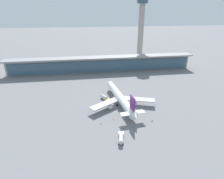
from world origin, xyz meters
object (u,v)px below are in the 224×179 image
object	(u,v)px
service_truck_near_nose_white	(121,138)
safety_cone_delta	(152,121)
service_truck_mid_apron_yellow	(105,98)
safety_cone_bravo	(100,124)
service_truck_under_wing_yellow	(145,100)
airliner_on_stand	(120,98)
safety_cone_charlie	(153,121)
control_tower	(141,25)
safety_cone_alpha	(113,120)

from	to	relation	value
service_truck_near_nose_white	safety_cone_delta	distance (m)	24.40
service_truck_mid_apron_yellow	safety_cone_bravo	size ratio (longest dim) A/B	12.29
service_truck_under_wing_yellow	airliner_on_stand	bearing A→B (deg)	-171.07
airliner_on_stand	service_truck_under_wing_yellow	xyz separation A→B (m)	(17.60, 2.77, -3.88)
safety_cone_charlie	control_tower	bearing A→B (deg)	76.71
safety_cone_alpha	safety_cone_bravo	size ratio (longest dim) A/B	1.00
safety_cone_charlie	safety_cone_alpha	bearing A→B (deg)	167.99
service_truck_mid_apron_yellow	safety_cone_alpha	distance (m)	26.10
service_truck_near_nose_white	safety_cone_charlie	size ratio (longest dim) A/B	12.69
service_truck_mid_apron_yellow	safety_cone_bravo	bearing A→B (deg)	-101.76
service_truck_near_nose_white	safety_cone_alpha	bearing A→B (deg)	92.34
airliner_on_stand	service_truck_mid_apron_yellow	distance (m)	12.80
safety_cone_bravo	safety_cone_alpha	bearing A→B (deg)	21.44
safety_cone_alpha	service_truck_under_wing_yellow	bearing A→B (deg)	38.99
safety_cone_delta	control_tower	bearing A→B (deg)	76.42
service_truck_mid_apron_yellow	safety_cone_charlie	world-z (taller)	service_truck_mid_apron_yellow
safety_cone_alpha	safety_cone_delta	bearing A→B (deg)	-12.62
control_tower	safety_cone_alpha	distance (m)	143.60
control_tower	safety_cone_delta	xyz separation A→B (m)	(-31.83, -131.74, -41.13)
airliner_on_stand	service_truck_near_nose_white	world-z (taller)	airliner_on_stand
service_truck_mid_apron_yellow	safety_cone_delta	bearing A→B (deg)	-53.66
service_truck_mid_apron_yellow	service_truck_under_wing_yellow	bearing A→B (deg)	-11.83
control_tower	safety_cone_bravo	bearing A→B (deg)	-114.94
service_truck_mid_apron_yellow	service_truck_near_nose_white	bearing A→B (deg)	-86.99
service_truck_near_nose_white	safety_cone_delta	size ratio (longest dim) A/B	12.69
safety_cone_bravo	safety_cone_delta	distance (m)	28.69
control_tower	safety_cone_alpha	xyz separation A→B (m)	(-52.85, -127.03, -41.13)
airliner_on_stand	service_truck_near_nose_white	distance (m)	36.62
service_truck_under_wing_yellow	safety_cone_delta	xyz separation A→B (m)	(-4.19, -25.11, -0.56)
service_truck_near_nose_white	safety_cone_bravo	xyz separation A→B (m)	(-8.37, 15.22, -1.39)
service_truck_under_wing_yellow	safety_cone_charlie	distance (m)	25.27
control_tower	airliner_on_stand	bearing A→B (deg)	-112.47
service_truck_mid_apron_yellow	safety_cone_alpha	xyz separation A→B (m)	(1.58, -26.01, -1.39)
service_truck_under_wing_yellow	service_truck_near_nose_white	bearing A→B (deg)	-122.35
safety_cone_alpha	safety_cone_charlie	size ratio (longest dim) A/B	1.00
airliner_on_stand	service_truck_near_nose_white	xyz separation A→B (m)	(-6.86, -35.85, -3.04)
control_tower	safety_cone_alpha	size ratio (longest dim) A/B	108.78
service_truck_under_wing_yellow	control_tower	bearing A→B (deg)	75.47
service_truck_mid_apron_yellow	safety_cone_alpha	world-z (taller)	service_truck_mid_apron_yellow
service_truck_mid_apron_yellow	control_tower	bearing A→B (deg)	61.68
service_truck_mid_apron_yellow	safety_cone_charlie	distance (m)	38.53
service_truck_near_nose_white	safety_cone_bravo	size ratio (longest dim) A/B	12.69
safety_cone_delta	service_truck_near_nose_white	bearing A→B (deg)	-146.33
airliner_on_stand	service_truck_under_wing_yellow	distance (m)	18.23
safety_cone_alpha	safety_cone_delta	distance (m)	21.54
safety_cone_charlie	safety_cone_delta	xyz separation A→B (m)	(-0.72, -0.08, 0.00)
control_tower	service_truck_under_wing_yellow	bearing A→B (deg)	-104.53
airliner_on_stand	safety_cone_bravo	world-z (taller)	airliner_on_stand
service_truck_under_wing_yellow	service_truck_mid_apron_yellow	world-z (taller)	service_truck_mid_apron_yellow
service_truck_under_wing_yellow	safety_cone_bravo	world-z (taller)	service_truck_under_wing_yellow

